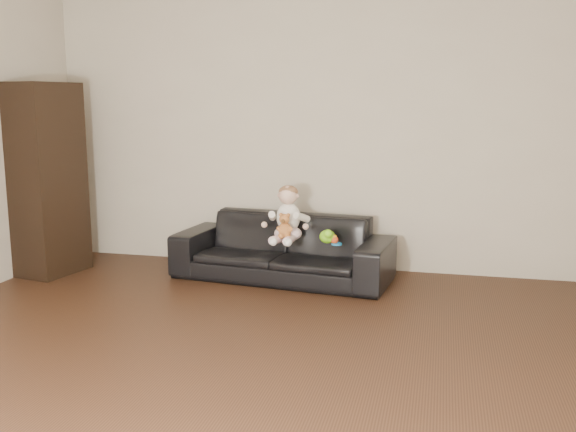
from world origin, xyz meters
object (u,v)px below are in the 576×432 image
(teddy_bear, at_px, (285,226))
(toy_blue_disc, at_px, (337,244))
(cabinet, at_px, (47,180))
(toy_green, at_px, (327,237))
(baby, at_px, (288,217))
(sofa, at_px, (283,248))
(toy_rattle, at_px, (334,240))

(teddy_bear, bearing_deg, toy_blue_disc, 35.65)
(cabinet, height_order, toy_green, cabinet)
(baby, bearing_deg, sofa, 131.89)
(toy_blue_disc, bearing_deg, teddy_bear, -166.10)
(sofa, relative_size, toy_rattle, 27.17)
(cabinet, bearing_deg, toy_green, 14.58)
(baby, bearing_deg, toy_rattle, 5.31)
(teddy_bear, xyz_separation_m, toy_blue_disc, (0.43, 0.11, -0.16))
(toy_green, bearing_deg, baby, -179.62)
(cabinet, xyz_separation_m, teddy_bear, (2.22, 0.05, -0.34))
(cabinet, height_order, toy_blue_disc, cabinet)
(sofa, xyz_separation_m, cabinet, (-2.13, -0.30, 0.59))
(teddy_bear, xyz_separation_m, toy_rattle, (0.41, 0.13, -0.13))
(baby, relative_size, toy_blue_disc, 5.33)
(cabinet, relative_size, toy_rattle, 24.58)
(toy_rattle, bearing_deg, cabinet, -176.14)
(baby, xyz_separation_m, toy_blue_disc, (0.44, -0.04, -0.21))
(baby, distance_m, teddy_bear, 0.16)
(baby, xyz_separation_m, toy_green, (0.35, 0.00, -0.16))
(cabinet, xyz_separation_m, baby, (2.21, 0.19, -0.28))
(sofa, bearing_deg, toy_rattle, -7.80)
(baby, distance_m, toy_rattle, 0.45)
(teddy_bear, relative_size, toy_green, 1.28)
(sofa, relative_size, toy_blue_disc, 20.93)
(teddy_bear, bearing_deg, toy_rattle, 39.59)
(baby, xyz_separation_m, toy_rattle, (0.42, -0.02, -0.18))
(toy_green, bearing_deg, toy_rattle, -17.52)
(teddy_bear, xyz_separation_m, toy_green, (0.34, 0.15, -0.11))
(toy_blue_disc, bearing_deg, toy_rattle, 134.68)
(teddy_bear, bearing_deg, sofa, 129.56)
(toy_blue_disc, bearing_deg, cabinet, -176.70)
(baby, height_order, toy_rattle, baby)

